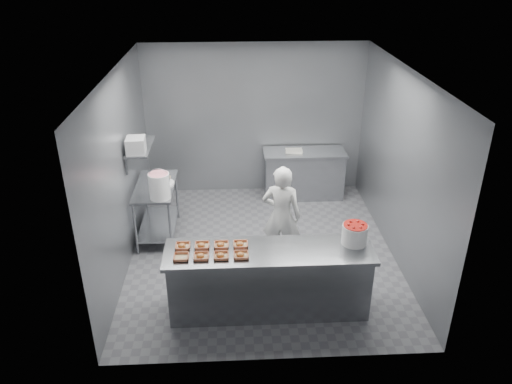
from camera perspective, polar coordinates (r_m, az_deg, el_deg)
floor at (r=7.81m, az=0.68°, el=-6.83°), size 4.50×4.50×0.00m
ceiling at (r=6.70m, az=0.81°, el=13.63°), size 4.50×4.50×0.00m
wall_back at (r=9.24m, az=-0.17°, el=8.22°), size 4.00×0.04×2.80m
wall_left at (r=7.30m, az=-15.14°, el=2.19°), size 0.04×4.50×2.80m
wall_right at (r=7.54m, az=16.12°, el=2.83°), size 0.04×4.50×2.80m
service_counter at (r=6.45m, az=1.48°, el=-10.01°), size 2.60×0.70×0.90m
prep_table at (r=8.11m, az=-11.29°, el=-1.21°), size 0.60×1.20×0.90m
back_counter at (r=9.35m, az=5.47°, el=2.08°), size 1.50×0.60×0.90m
wall_shelf at (r=7.75m, az=-13.15°, el=5.06°), size 0.35×0.90×0.03m
tray_0 at (r=6.10m, az=-8.55°, el=-7.35°), size 0.19×0.18×0.04m
tray_1 at (r=6.08m, az=-6.31°, el=-7.30°), size 0.19×0.18×0.06m
tray_2 at (r=6.07m, az=-4.03°, el=-7.26°), size 0.19×0.18×0.06m
tray_3 at (r=6.07m, az=-1.74°, el=-7.21°), size 0.19×0.18×0.06m
tray_4 at (r=6.30m, az=-8.40°, el=-6.12°), size 0.19×0.18×0.06m
tray_5 at (r=6.28m, az=-6.21°, el=-6.09°), size 0.19×0.18×0.06m
tray_6 at (r=6.27m, az=-4.00°, el=-6.05°), size 0.19×0.18×0.06m
tray_7 at (r=6.27m, az=-1.80°, el=-6.00°), size 0.19×0.18×0.06m
worker at (r=7.21m, az=2.93°, el=-2.75°), size 0.64×0.51×1.55m
strawberry_tub at (r=6.38m, az=11.22°, el=-4.66°), size 0.32×0.32×0.27m
glaze_bucket at (r=7.48m, az=-10.98°, el=0.75°), size 0.33×0.31×0.48m
bucket_lid at (r=7.99m, az=-10.53°, el=0.98°), size 0.39×0.39×0.03m
rag at (r=8.18m, az=-10.29°, el=1.59°), size 0.15×0.13×0.02m
appliance at (r=7.46m, az=-13.57°, el=5.22°), size 0.28×0.32×0.23m
paper_stack at (r=9.14m, az=4.36°, el=4.72°), size 0.32×0.24×0.04m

